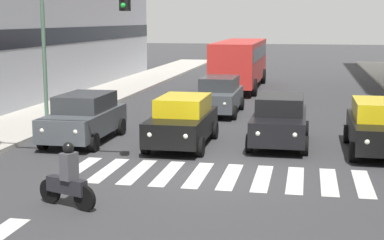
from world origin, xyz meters
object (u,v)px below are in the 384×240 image
motorcycle_with_rider (67,181)px  street_lamp_right (52,18)px  car_3 (84,117)px  car_2 (183,121)px  car_0 (379,126)px  car_1 (280,120)px  car_row2_0 (219,95)px  bus_behind_traffic (240,59)px  traffic_light_gantry (18,42)px

motorcycle_with_rider → street_lamp_right: size_ratio=0.23×
car_3 → street_lamp_right: (2.16, -2.35, 3.52)m
car_2 → street_lamp_right: 7.15m
car_0 → car_1: bearing=-11.1°
car_0 → motorcycle_with_rider: bearing=43.4°
car_1 → car_row2_0: bearing=-63.7°
car_2 → motorcycle_with_rider: car_2 is taller
bus_behind_traffic → car_3: bearing=78.3°
bus_behind_traffic → traffic_light_gantry: bearing=80.1°
motorcycle_with_rider → traffic_light_gantry: bearing=-47.7°
car_1 → street_lamp_right: 9.84m
car_0 → car_row2_0: (6.36, -6.91, 0.00)m
car_1 → car_row2_0: (3.10, -6.27, 0.00)m
car_0 → car_1: same height
car_row2_0 → street_lamp_right: (5.97, 4.76, 3.52)m
car_row2_0 → car_2: bearing=88.4°
motorcycle_with_rider → bus_behind_traffic: bearing=-92.8°
car_3 → street_lamp_right: street_lamp_right is taller
car_3 → car_2: bearing=180.0°
car_0 → bus_behind_traffic: size_ratio=0.42×
bus_behind_traffic → motorcycle_with_rider: 24.65m
bus_behind_traffic → car_0: bearing=110.8°
car_0 → bus_behind_traffic: bearing=-69.2°
car_0 → car_1: (3.26, -0.64, 0.00)m
car_row2_0 → motorcycle_with_rider: 14.32m
street_lamp_right → traffic_light_gantry: bearing=106.5°
car_1 → traffic_light_gantry: bearing=36.0°
car_1 → motorcycle_with_rider: 9.17m
car_1 → car_3: 6.96m
bus_behind_traffic → traffic_light_gantry: 22.16m
car_1 → traffic_light_gantry: (7.09, 5.14, 2.84)m
car_2 → bus_behind_traffic: bearing=-90.0°
motorcycle_with_rider → traffic_light_gantry: size_ratio=0.30×
car_2 → street_lamp_right: bearing=-22.2°
car_3 → bus_behind_traffic: 17.85m
car_2 → street_lamp_right: street_lamp_right is taller
car_3 → motorcycle_with_rider: car_3 is taller
bus_behind_traffic → motorcycle_with_rider: bus_behind_traffic is taller
car_2 → street_lamp_right: size_ratio=0.63×
traffic_light_gantry → car_row2_0: bearing=-109.3°
car_row2_0 → street_lamp_right: 8.41m
car_2 → motorcycle_with_rider: bearing=80.3°
car_0 → traffic_light_gantry: bearing=23.5°
motorcycle_with_rider → traffic_light_gantry: (2.58, -2.83, 3.08)m
bus_behind_traffic → car_1: bearing=101.2°
car_0 → traffic_light_gantry: (10.35, 4.50, 2.84)m
car_1 → bus_behind_traffic: size_ratio=0.42×
car_row2_0 → motorcycle_with_rider: car_row2_0 is taller
car_0 → street_lamp_right: bearing=-9.9°
car_0 → bus_behind_traffic: bus_behind_traffic is taller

